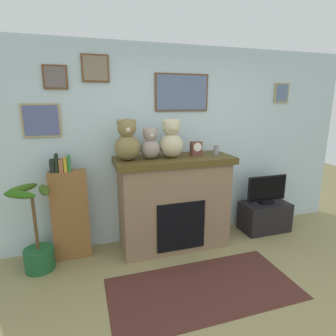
{
  "coord_description": "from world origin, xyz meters",
  "views": [
    {
      "loc": [
        -1.29,
        -1.57,
        1.89
      ],
      "look_at": [
        -0.27,
        1.65,
        1.07
      ],
      "focal_mm": 29.37,
      "sensor_mm": 36.0,
      "label": 1
    }
  ],
  "objects_px": {
    "television": "(267,190)",
    "mantel_clock": "(196,149)",
    "bookshelf": "(70,212)",
    "fireplace": "(174,202)",
    "potted_plant": "(37,243)",
    "teddy_bear_grey": "(127,142)",
    "teddy_bear_cream": "(171,140)",
    "teddy_bear_brown": "(150,145)",
    "tv_stand": "(264,216)",
    "candle_jar": "(216,150)"
  },
  "relations": [
    {
      "from": "television",
      "to": "mantel_clock",
      "type": "distance_m",
      "value": 1.33
    },
    {
      "from": "bookshelf",
      "to": "television",
      "type": "distance_m",
      "value": 2.73
    },
    {
      "from": "bookshelf",
      "to": "television",
      "type": "height_order",
      "value": "bookshelf"
    },
    {
      "from": "fireplace",
      "to": "potted_plant",
      "type": "bearing_deg",
      "value": -177.31
    },
    {
      "from": "potted_plant",
      "to": "teddy_bear_grey",
      "type": "height_order",
      "value": "teddy_bear_grey"
    },
    {
      "from": "teddy_bear_grey",
      "to": "teddy_bear_cream",
      "type": "xyz_separation_m",
      "value": [
        0.55,
        0.0,
        -0.0
      ]
    },
    {
      "from": "teddy_bear_grey",
      "to": "television",
      "type": "bearing_deg",
      "value": 0.31
    },
    {
      "from": "bookshelf",
      "to": "teddy_bear_brown",
      "type": "bearing_deg",
      "value": -6.53
    },
    {
      "from": "bookshelf",
      "to": "teddy_bear_grey",
      "type": "bearing_deg",
      "value": -9.08
    },
    {
      "from": "tv_stand",
      "to": "television",
      "type": "relative_size",
      "value": 1.11
    },
    {
      "from": "bookshelf",
      "to": "teddy_bear_brown",
      "type": "relative_size",
      "value": 3.39
    },
    {
      "from": "fireplace",
      "to": "television",
      "type": "relative_size",
      "value": 2.39
    },
    {
      "from": "teddy_bear_grey",
      "to": "tv_stand",
      "type": "bearing_deg",
      "value": 0.35
    },
    {
      "from": "bookshelf",
      "to": "teddy_bear_cream",
      "type": "relative_size",
      "value": 2.71
    },
    {
      "from": "teddy_bear_grey",
      "to": "teddy_bear_brown",
      "type": "bearing_deg",
      "value": 0.03
    },
    {
      "from": "fireplace",
      "to": "teddy_bear_brown",
      "type": "bearing_deg",
      "value": -176.61
    },
    {
      "from": "fireplace",
      "to": "teddy_bear_cream",
      "type": "bearing_deg",
      "value": -155.27
    },
    {
      "from": "television",
      "to": "teddy_bear_brown",
      "type": "distance_m",
      "value": 1.9
    },
    {
      "from": "teddy_bear_grey",
      "to": "teddy_bear_cream",
      "type": "relative_size",
      "value": 1.01
    },
    {
      "from": "mantel_clock",
      "to": "teddy_bear_cream",
      "type": "height_order",
      "value": "teddy_bear_cream"
    },
    {
      "from": "fireplace",
      "to": "teddy_bear_brown",
      "type": "xyz_separation_m",
      "value": [
        -0.31,
        -0.02,
        0.77
      ]
    },
    {
      "from": "candle_jar",
      "to": "teddy_bear_brown",
      "type": "relative_size",
      "value": 0.33
    },
    {
      "from": "teddy_bear_brown",
      "to": "teddy_bear_cream",
      "type": "relative_size",
      "value": 0.8
    },
    {
      "from": "potted_plant",
      "to": "teddy_bear_brown",
      "type": "xyz_separation_m",
      "value": [
        1.35,
        0.06,
        1.05
      ]
    },
    {
      "from": "tv_stand",
      "to": "teddy_bear_brown",
      "type": "distance_m",
      "value": 2.1
    },
    {
      "from": "bookshelf",
      "to": "teddy_bear_brown",
      "type": "distance_m",
      "value": 1.27
    },
    {
      "from": "candle_jar",
      "to": "teddy_bear_cream",
      "type": "bearing_deg",
      "value": -179.94
    },
    {
      "from": "bookshelf",
      "to": "teddy_bear_grey",
      "type": "distance_m",
      "value": 1.11
    },
    {
      "from": "tv_stand",
      "to": "candle_jar",
      "type": "distance_m",
      "value": 1.36
    },
    {
      "from": "candle_jar",
      "to": "potted_plant",
      "type": "bearing_deg",
      "value": -178.46
    },
    {
      "from": "tv_stand",
      "to": "mantel_clock",
      "type": "distance_m",
      "value": 1.58
    },
    {
      "from": "teddy_bear_grey",
      "to": "potted_plant",
      "type": "bearing_deg",
      "value": -176.82
    },
    {
      "from": "candle_jar",
      "to": "teddy_bear_brown",
      "type": "distance_m",
      "value": 0.9
    },
    {
      "from": "bookshelf",
      "to": "television",
      "type": "xyz_separation_m",
      "value": [
        2.73,
        -0.1,
        0.04
      ]
    },
    {
      "from": "television",
      "to": "mantel_clock",
      "type": "height_order",
      "value": "mantel_clock"
    },
    {
      "from": "tv_stand",
      "to": "television",
      "type": "bearing_deg",
      "value": -90.0
    },
    {
      "from": "tv_stand",
      "to": "teddy_bear_grey",
      "type": "bearing_deg",
      "value": -179.65
    },
    {
      "from": "bookshelf",
      "to": "potted_plant",
      "type": "relative_size",
      "value": 1.3
    },
    {
      "from": "fireplace",
      "to": "teddy_bear_brown",
      "type": "height_order",
      "value": "teddy_bear_brown"
    },
    {
      "from": "bookshelf",
      "to": "potted_plant",
      "type": "height_order",
      "value": "bookshelf"
    },
    {
      "from": "mantel_clock",
      "to": "teddy_bear_cream",
      "type": "distance_m",
      "value": 0.36
    },
    {
      "from": "fireplace",
      "to": "teddy_bear_cream",
      "type": "relative_size",
      "value": 3.09
    },
    {
      "from": "potted_plant",
      "to": "teddy_bear_cream",
      "type": "xyz_separation_m",
      "value": [
        1.62,
        0.06,
        1.1
      ]
    },
    {
      "from": "television",
      "to": "bookshelf",
      "type": "bearing_deg",
      "value": 177.87
    },
    {
      "from": "bookshelf",
      "to": "mantel_clock",
      "type": "distance_m",
      "value": 1.74
    },
    {
      "from": "tv_stand",
      "to": "television",
      "type": "distance_m",
      "value": 0.42
    },
    {
      "from": "television",
      "to": "teddy_bear_cream",
      "type": "xyz_separation_m",
      "value": [
        -1.48,
        -0.01,
        0.8
      ]
    },
    {
      "from": "teddy_bear_grey",
      "to": "teddy_bear_cream",
      "type": "bearing_deg",
      "value": 0.0
    },
    {
      "from": "mantel_clock",
      "to": "teddy_bear_cream",
      "type": "relative_size",
      "value": 0.38
    },
    {
      "from": "teddy_bear_brown",
      "to": "teddy_bear_cream",
      "type": "height_order",
      "value": "teddy_bear_cream"
    }
  ]
}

